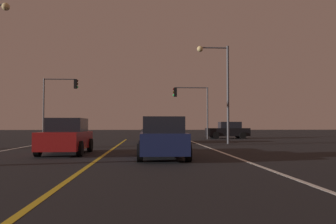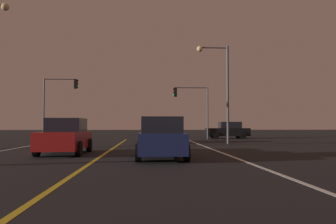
% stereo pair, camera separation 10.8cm
% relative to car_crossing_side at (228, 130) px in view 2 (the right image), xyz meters
% --- Properties ---
extents(lane_edge_right, '(0.16, 39.44, 0.01)m').
position_rel_car_crossing_side_xyz_m(lane_edge_right, '(-4.52, -21.26, -0.82)').
color(lane_edge_right, silver).
rests_on(lane_edge_right, ground).
extents(lane_center_divider, '(0.16, 39.44, 0.01)m').
position_rel_car_crossing_side_xyz_m(lane_center_divider, '(-10.23, -21.26, -0.82)').
color(lane_center_divider, gold).
rests_on(lane_center_divider, ground).
extents(car_crossing_side, '(4.30, 2.02, 1.70)m').
position_rel_car_crossing_side_xyz_m(car_crossing_side, '(0.00, 0.00, 0.00)').
color(car_crossing_side, black).
rests_on(car_crossing_side, ground).
extents(car_lead_same_lane, '(2.02, 4.30, 1.70)m').
position_rel_car_crossing_side_xyz_m(car_lead_same_lane, '(-7.63, -20.69, 0.00)').
color(car_lead_same_lane, black).
rests_on(car_lead_same_lane, ground).
extents(car_ahead_far, '(2.02, 4.30, 1.70)m').
position_rel_car_crossing_side_xyz_m(car_ahead_far, '(-7.76, -7.97, 0.00)').
color(car_ahead_far, black).
rests_on(car_ahead_far, ground).
extents(car_oncoming, '(2.02, 4.30, 1.70)m').
position_rel_car_crossing_side_xyz_m(car_oncoming, '(-12.08, -18.20, 0.00)').
color(car_oncoming, black).
rests_on(car_oncoming, ground).
extents(traffic_light_near_right, '(3.52, 0.36, 5.12)m').
position_rel_car_crossing_side_xyz_m(traffic_light_near_right, '(-3.98, -1.03, 3.02)').
color(traffic_light_near_right, '#4C4C51').
rests_on(traffic_light_near_right, ground).
extents(traffic_light_near_left, '(3.34, 0.36, 5.86)m').
position_rel_car_crossing_side_xyz_m(traffic_light_near_left, '(-16.66, -1.03, 3.51)').
color(traffic_light_near_left, '#4C4C51').
rests_on(traffic_light_near_left, ground).
extents(street_lamp_right_near, '(2.48, 0.44, 7.04)m').
position_rel_car_crossing_side_xyz_m(street_lamp_right_near, '(-2.93, -25.64, 3.75)').
color(street_lamp_right_near, '#4C4C51').
rests_on(street_lamp_right_near, ground).
extents(street_lamp_right_far, '(2.37, 0.44, 7.22)m').
position_rel_car_crossing_side_xyz_m(street_lamp_right_far, '(-2.89, -9.85, 3.84)').
color(street_lamp_right_far, '#4C4C51').
rests_on(street_lamp_right_far, ground).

